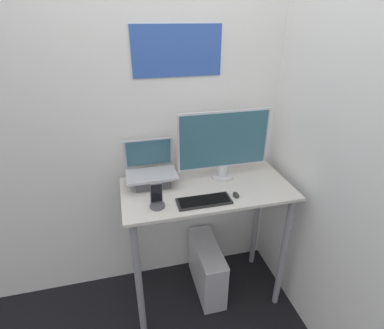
% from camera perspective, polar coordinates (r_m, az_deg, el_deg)
% --- Properties ---
extents(ground_plane, '(12.00, 12.00, 0.00)m').
position_cam_1_polar(ground_plane, '(2.42, 4.39, -27.65)').
color(ground_plane, black).
extents(wall_back, '(6.00, 0.06, 2.60)m').
position_cam_1_polar(wall_back, '(2.12, 0.34, 8.43)').
color(wall_back, white).
rests_on(wall_back, ground_plane).
extents(wall_side_right, '(0.05, 6.00, 2.60)m').
position_cam_1_polar(wall_side_right, '(1.87, 24.71, 3.38)').
color(wall_side_right, white).
rests_on(wall_side_right, ground_plane).
extents(desk, '(1.10, 0.54, 0.96)m').
position_cam_1_polar(desk, '(2.06, 2.78, -9.04)').
color(desk, beige).
rests_on(desk, ground_plane).
extents(laptop, '(0.32, 0.24, 0.29)m').
position_cam_1_polar(laptop, '(1.97, -7.75, -1.76)').
color(laptop, '#4C4C51').
rests_on(laptop, desk).
extents(monitor, '(0.61, 0.14, 0.47)m').
position_cam_1_polar(monitor, '(1.97, 6.04, 3.81)').
color(monitor, silver).
rests_on(monitor, desk).
extents(keyboard, '(0.33, 0.12, 0.02)m').
position_cam_1_polar(keyboard, '(1.80, 2.30, -6.96)').
color(keyboard, black).
rests_on(keyboard, desk).
extents(mouse, '(0.04, 0.06, 0.03)m').
position_cam_1_polar(mouse, '(1.87, 8.36, -5.72)').
color(mouse, '#262626').
rests_on(mouse, desk).
extents(cell_phone, '(0.09, 0.09, 0.16)m').
position_cam_1_polar(cell_phone, '(1.76, -6.69, -6.82)').
color(cell_phone, '#4C4C51').
rests_on(cell_phone, desk).
extents(computer_tower, '(0.17, 0.50, 0.41)m').
position_cam_1_polar(computer_tower, '(2.46, 2.86, -19.01)').
color(computer_tower, silver).
rests_on(computer_tower, ground_plane).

